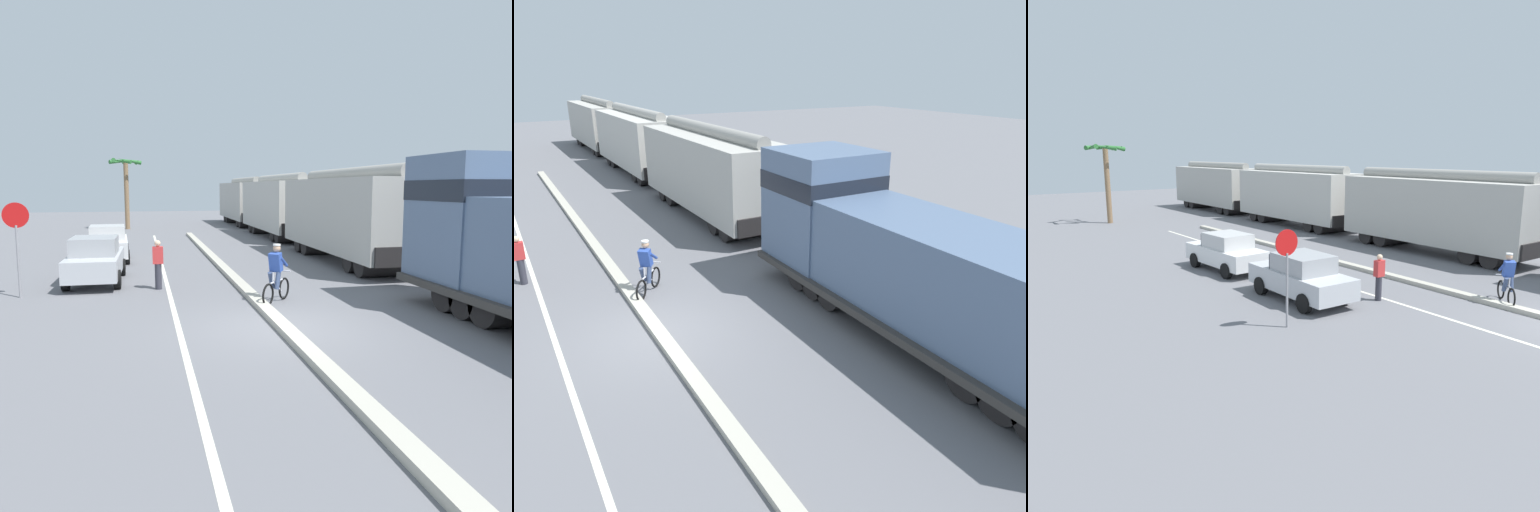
{
  "view_description": "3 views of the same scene",
  "coord_description": "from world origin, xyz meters",
  "views": [
    {
      "loc": [
        -3.16,
        -11.19,
        3.32
      ],
      "look_at": [
        0.22,
        3.64,
        1.22
      ],
      "focal_mm": 35.0,
      "sensor_mm": 36.0,
      "label": 1
    },
    {
      "loc": [
        -3.2,
        -11.45,
        6.53
      ],
      "look_at": [
        3.32,
        -0.16,
        1.58
      ],
      "focal_mm": 35.0,
      "sensor_mm": 36.0,
      "label": 2
    },
    {
      "loc": [
        -14.97,
        -6.29,
        4.99
      ],
      "look_at": [
        -3.84,
        9.18,
        1.03
      ],
      "focal_mm": 35.0,
      "sensor_mm": 36.0,
      "label": 3
    }
  ],
  "objects": [
    {
      "name": "hopper_car_lead",
      "position": [
        5.79,
        9.47,
        2.08
      ],
      "size": [
        2.9,
        10.6,
        4.18
      ],
      "color": "#AEABA4",
      "rests_on": "ground"
    },
    {
      "name": "hopper_car_middle",
      "position": [
        5.79,
        21.07,
        2.08
      ],
      "size": [
        2.9,
        10.6,
        4.18
      ],
      "color": "#BAB7AF",
      "rests_on": "ground"
    },
    {
      "name": "ground_plane",
      "position": [
        0.0,
        0.0,
        0.0
      ],
      "size": [
        120.0,
        120.0,
        0.0
      ],
      "primitive_type": "plane",
      "color": "slate"
    },
    {
      "name": "hopper_car_trailing",
      "position": [
        5.79,
        32.67,
        2.08
      ],
      "size": [
        2.9,
        10.6,
        4.18
      ],
      "color": "#AFACA5",
      "rests_on": "ground"
    },
    {
      "name": "cyclist",
      "position": [
        0.55,
        2.46,
        0.82
      ],
      "size": [
        1.17,
        1.33,
        1.71
      ],
      "color": "black",
      "rests_on": "ground"
    },
    {
      "name": "locomotive",
      "position": [
        5.79,
        -2.69,
        1.8
      ],
      "size": [
        3.1,
        11.61,
        4.2
      ],
      "color": "slate",
      "rests_on": "ground"
    },
    {
      "name": "pedestrian_by_cars",
      "position": [
        -2.7,
        5.21,
        0.85
      ],
      "size": [
        0.34,
        0.22,
        1.62
      ],
      "color": "#33333D",
      "rests_on": "ground"
    },
    {
      "name": "median_curb",
      "position": [
        0.0,
        6.0,
        0.08
      ],
      "size": [
        0.36,
        36.0,
        0.16
      ],
      "primitive_type": "cube",
      "color": "#B2AD9E",
      "rests_on": "ground"
    },
    {
      "name": "lane_stripe",
      "position": [
        -2.4,
        6.0,
        0.0
      ],
      "size": [
        0.14,
        36.0,
        0.01
      ],
      "primitive_type": "cube",
      "color": "silver",
      "rests_on": "ground"
    }
  ]
}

